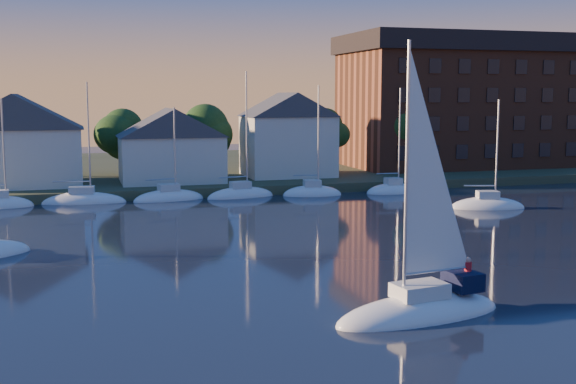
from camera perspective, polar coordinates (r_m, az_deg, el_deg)
name	(u,v)px	position (r m, az deg, el deg)	size (l,w,h in m)	color
ground	(522,372)	(29.77, 18.01, -13.40)	(260.00, 260.00, 0.00)	black
shoreline_land	(199,172)	(99.63, -7.05, 1.56)	(160.00, 50.00, 2.00)	#384126
wooden_dock	(234,194)	(77.19, -4.26, -0.17)	(120.00, 3.00, 1.00)	brown
clubhouse_west	(17,139)	(81.12, -20.65, 3.95)	(13.65, 9.45, 9.64)	silver
clubhouse_centre	(171,144)	(80.58, -9.23, 3.75)	(11.55, 8.40, 8.08)	silver
clubhouse_east	(288,133)	(85.35, -0.02, 4.65)	(10.50, 8.40, 9.80)	silver
condo_block	(460,100)	(100.99, 13.40, 7.06)	(31.00, 17.00, 17.40)	brown
tree_line	(231,123)	(87.71, -4.55, 5.47)	(93.40, 5.40, 8.90)	#3C251B
moored_fleet	(121,202)	(72.63, -13.05, -0.77)	(63.50, 2.40, 12.05)	white
hero_sailboat	(422,304)	(35.41, 10.53, -8.73)	(9.34, 4.19, 14.06)	white
drifting_sailboat_right	(487,207)	(69.84, 15.47, -1.18)	(7.39, 4.16, 11.22)	white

